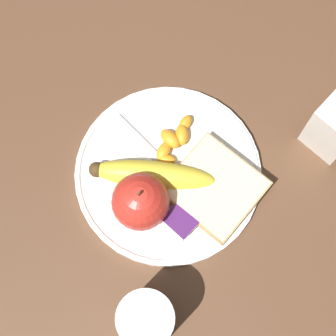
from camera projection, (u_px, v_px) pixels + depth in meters
name	position (u px, v px, depth m)	size (l,w,h in m)	color
ground_plane	(168.00, 175.00, 0.80)	(3.00, 3.00, 0.00)	brown
plate	(168.00, 173.00, 0.80)	(0.26, 0.26, 0.01)	white
juice_glass	(147.00, 320.00, 0.70)	(0.07, 0.07, 0.09)	silver
apple	(140.00, 202.00, 0.74)	(0.08, 0.08, 0.09)	red
banana	(152.00, 175.00, 0.77)	(0.16, 0.13, 0.04)	yellow
bread_slice	(215.00, 188.00, 0.77)	(0.12, 0.12, 0.02)	tan
fork	(167.00, 167.00, 0.79)	(0.18, 0.03, 0.00)	silver
jam_packet	(181.00, 222.00, 0.76)	(0.04, 0.03, 0.02)	white
orange_segment_0	(166.00, 160.00, 0.79)	(0.03, 0.03, 0.01)	orange
orange_segment_1	(182.00, 135.00, 0.80)	(0.04, 0.04, 0.02)	orange
orange_segment_2	(185.00, 123.00, 0.81)	(0.02, 0.03, 0.01)	orange
orange_segment_3	(170.00, 139.00, 0.80)	(0.04, 0.02, 0.02)	orange
orange_segment_4	(164.00, 151.00, 0.79)	(0.03, 0.03, 0.02)	orange
condiment_caddy	(336.00, 126.00, 0.77)	(0.06, 0.06, 0.10)	silver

